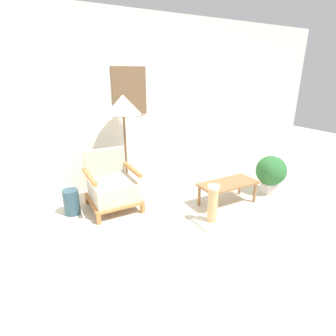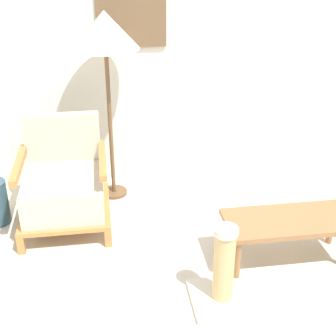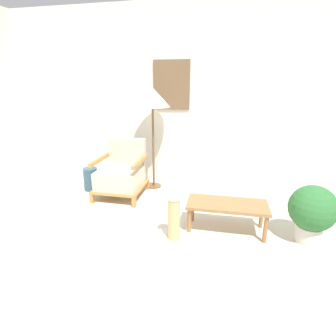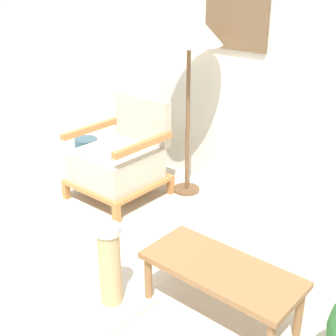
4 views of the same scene
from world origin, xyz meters
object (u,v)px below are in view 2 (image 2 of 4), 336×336
(floor_lamp, at_px, (105,35))
(coffee_table, at_px, (289,224))
(scratching_post, at_px, (223,275))
(armchair, at_px, (64,186))

(floor_lamp, relative_size, coffee_table, 1.76)
(coffee_table, relative_size, scratching_post, 1.65)
(armchair, xyz_separation_m, scratching_post, (0.97, -1.02, -0.14))
(scratching_post, bearing_deg, coffee_table, 31.19)
(scratching_post, bearing_deg, floor_lamp, 112.36)
(floor_lamp, height_order, scratching_post, floor_lamp)
(armchair, height_order, scratching_post, armchair)
(scratching_post, bearing_deg, armchair, 133.45)
(floor_lamp, xyz_separation_m, coffee_table, (1.12, -1.12, -1.06))
(floor_lamp, bearing_deg, scratching_post, -67.64)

